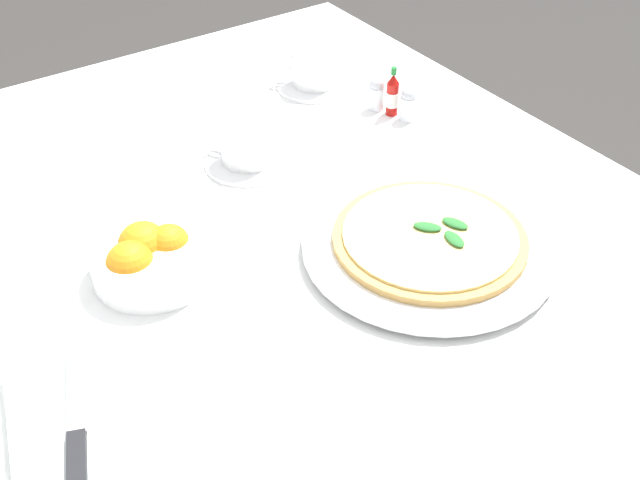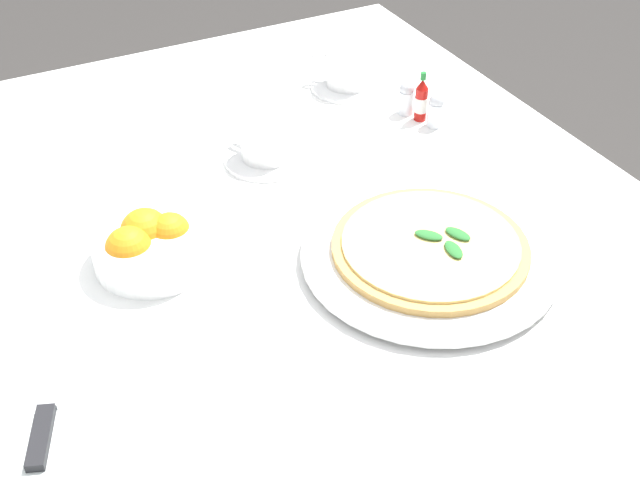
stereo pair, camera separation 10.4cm
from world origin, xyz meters
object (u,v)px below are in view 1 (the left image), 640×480
pizza (430,237)px  salt_shaker (377,95)px  dinner_knife (77,423)px  pepper_shaker (408,105)px  hot_sauce_bottle (392,95)px  coffee_cup_center_back (314,69)px  napkin_folded (79,435)px  citrus_bowl (149,256)px  coffee_cup_near_right (247,147)px  pizza_plate (429,246)px

pizza → salt_shaker: salt_shaker is taller
dinner_knife → pepper_shaker: pepper_shaker is taller
pizza → hot_sauce_bottle: size_ratio=2.99×
coffee_cup_center_back → dinner_knife: coffee_cup_center_back is taller
salt_shaker → pepper_shaker: same height
pizza → napkin_folded: pizza is taller
citrus_bowl → pizza: bearing=-117.6°
coffee_cup_near_right → dinner_knife: coffee_cup_near_right is taller
dinner_knife → pepper_shaker: bearing=-44.2°
pizza → coffee_cup_center_back: bearing=-16.2°
hot_sauce_bottle → dinner_knife: bearing=117.2°
pizza → citrus_bowl: bearing=62.4°
pepper_shaker → dinner_knife: bearing=115.0°
pizza_plate → coffee_cup_near_right: bearing=14.9°
dinner_knife → salt_shaker: salt_shaker is taller
pizza → dinner_knife: 0.48m
napkin_folded → pepper_shaker: (0.32, -0.68, 0.02)m
napkin_folded → salt_shaker: 0.76m
dinner_knife → salt_shaker: 0.76m
dinner_knife → coffee_cup_center_back: bearing=-30.4°
pizza_plate → citrus_bowl: size_ratio=2.18×
pizza_plate → salt_shaker: 0.38m
pizza_plate → hot_sauce_bottle: size_ratio=3.93×
hot_sauce_bottle → pepper_shaker: size_ratio=1.48×
napkin_folded → hot_sauce_bottle: (0.35, -0.67, 0.02)m
hot_sauce_bottle → citrus_bowl: bearing=106.6°
pepper_shaker → pizza: bearing=145.4°
coffee_cup_center_back → citrus_bowl: bearing=123.8°
pizza → salt_shaker: (0.34, -0.18, 0.00)m
napkin_folded → citrus_bowl: size_ratio=1.63×
pizza → citrus_bowl: citrus_bowl is taller
hot_sauce_bottle → napkin_folded: bearing=117.4°
pizza_plate → salt_shaker: salt_shaker is taller
pizza_plate → napkin_folded: bearing=94.0°
dinner_knife → pizza_plate: bearing=-65.4°
pizza_plate → dinner_knife: (-0.03, 0.48, 0.01)m
pizza → hot_sauce_bottle: bearing=-30.8°
pizza_plate → citrus_bowl: 0.35m
pizza → napkin_folded: 0.48m
hot_sauce_bottle → pizza: bearing=149.2°
hot_sauce_bottle → coffee_cup_near_right: bearing=89.3°
pizza_plate → salt_shaker: size_ratio=5.80×
pepper_shaker → citrus_bowl: bearing=103.3°
coffee_cup_center_back → napkin_folded: (-0.50, 0.62, -0.02)m
coffee_cup_near_right → napkin_folded: 0.53m
citrus_bowl → pepper_shaker: bearing=-76.7°
pizza_plate → coffee_cup_center_back: (0.46, -0.14, 0.02)m
dinner_knife → salt_shaker: size_ratio=3.36×
pepper_shaker → coffee_cup_center_back: bearing=18.8°
pizza_plate → coffee_cup_center_back: size_ratio=2.51×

